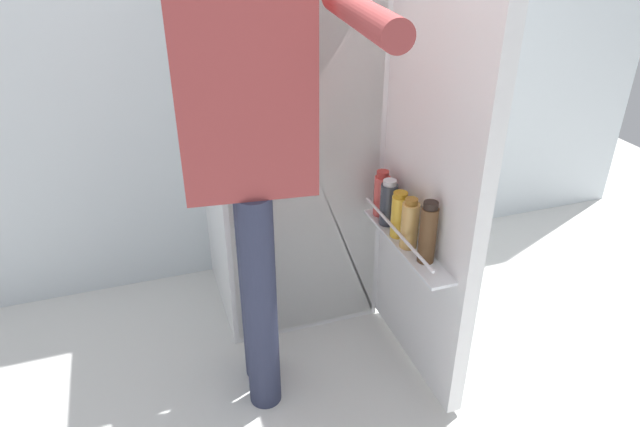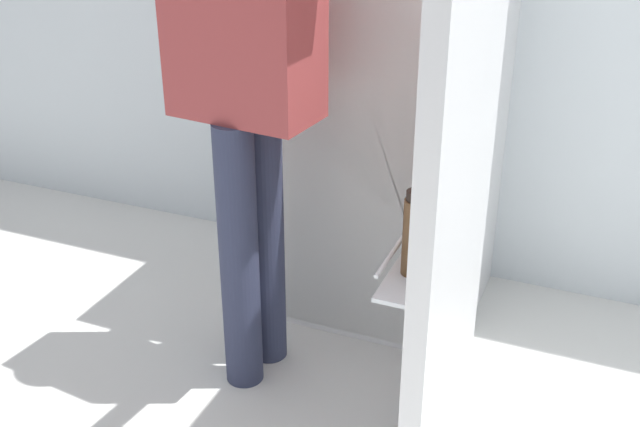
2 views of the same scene
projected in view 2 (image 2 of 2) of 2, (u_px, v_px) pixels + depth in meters
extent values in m
plane|color=silver|center=(335.00, 381.00, 2.55)|extent=(6.24, 6.24, 0.00)
cube|color=white|center=(398.00, 75.00, 2.62)|extent=(0.66, 0.61, 1.74)
cube|color=white|center=(368.00, 101.00, 2.37)|extent=(0.62, 0.01, 1.70)
cube|color=white|center=(372.00, 117.00, 2.44)|extent=(0.58, 0.09, 0.01)
cube|color=white|center=(459.00, 160.00, 1.98)|extent=(0.06, 0.66, 1.67)
cube|color=white|center=(423.00, 252.00, 2.13)|extent=(0.10, 0.57, 0.01)
cylinder|color=silver|center=(409.00, 229.00, 2.11)|extent=(0.01, 0.54, 0.01)
cylinder|color=#DB4C47|center=(446.00, 189.00, 2.28)|extent=(0.06, 0.06, 0.16)
cylinder|color=#B22D28|center=(448.00, 159.00, 2.24)|extent=(0.05, 0.05, 0.02)
cylinder|color=#333842|center=(437.00, 199.00, 2.22)|extent=(0.07, 0.07, 0.17)
cylinder|color=silver|center=(439.00, 169.00, 2.18)|extent=(0.05, 0.05, 0.02)
cylinder|color=tan|center=(420.00, 224.00, 2.07)|extent=(0.06, 0.06, 0.17)
cylinder|color=#996623|center=(422.00, 191.00, 2.03)|extent=(0.05, 0.05, 0.02)
cylinder|color=brown|center=(414.00, 237.00, 1.97)|extent=(0.06, 0.06, 0.21)
cylinder|color=black|center=(416.00, 196.00, 1.92)|extent=(0.05, 0.05, 0.02)
cylinder|color=gold|center=(427.00, 214.00, 2.14)|extent=(0.06, 0.06, 0.16)
cylinder|color=#BC8419|center=(429.00, 183.00, 2.10)|extent=(0.05, 0.05, 0.02)
cylinder|color=red|center=(360.00, 97.00, 2.43)|extent=(0.09, 0.09, 0.11)
cylinder|color=#2D334C|center=(265.00, 240.00, 2.49)|extent=(0.12, 0.12, 0.88)
cylinder|color=#2D334C|center=(239.00, 260.00, 2.38)|extent=(0.12, 0.12, 0.88)
cube|color=#9E3D3D|center=(242.00, 5.00, 2.10)|extent=(0.43, 0.26, 0.62)
cylinder|color=#9E3D3D|center=(282.00, 0.00, 2.27)|extent=(0.08, 0.08, 0.58)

